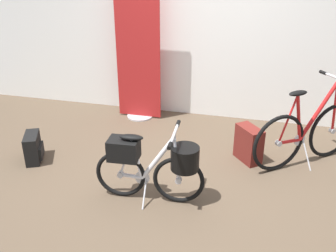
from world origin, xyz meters
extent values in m
plane|color=brown|center=(0.00, 0.00, 0.00)|extent=(6.78, 6.78, 0.00)
cube|color=white|center=(0.00, 1.87, 1.52)|extent=(6.78, 0.10, 3.05)
cylinder|color=#B7B7BC|center=(-0.78, 1.54, 0.01)|extent=(0.36, 0.36, 0.02)
cube|color=#A51E1E|center=(-0.78, 1.54, 0.96)|extent=(0.60, 0.02, 1.88)
torus|color=black|center=(0.18, -0.27, 0.24)|extent=(0.49, 0.07, 0.48)
cylinder|color=#B7B7BC|center=(0.18, -0.27, 0.24)|extent=(0.06, 0.05, 0.06)
torus|color=black|center=(-0.37, -0.31, 0.24)|extent=(0.49, 0.07, 0.48)
cylinder|color=#B7B7BC|center=(-0.37, -0.31, 0.24)|extent=(0.06, 0.05, 0.06)
cylinder|color=silver|center=(-0.27, -0.30, 0.24)|extent=(0.22, 0.05, 0.05)
cylinder|color=silver|center=(-0.01, -0.28, 0.45)|extent=(0.34, 0.06, 0.47)
cylinder|color=silver|center=(-0.21, -0.29, 0.43)|extent=(0.13, 0.04, 0.41)
cylinder|color=silver|center=(-0.27, -0.30, 0.24)|extent=(0.21, 0.04, 0.04)
cylinder|color=silver|center=(0.16, -0.27, 0.46)|extent=(0.07, 0.03, 0.44)
cylinder|color=silver|center=(-0.31, -0.30, 0.44)|extent=(0.14, 0.03, 0.39)
ellipsoid|color=black|center=(-0.25, -0.30, 0.65)|extent=(0.23, 0.10, 0.05)
cylinder|color=#B7B7BC|center=(0.14, -0.27, 0.70)|extent=(0.03, 0.03, 0.04)
cylinder|color=#B7B7BC|center=(0.14, -0.27, 0.72)|extent=(0.05, 0.44, 0.03)
cylinder|color=black|center=(0.15, -0.49, 0.72)|extent=(0.04, 0.09, 0.04)
cylinder|color=black|center=(0.13, -0.05, 0.72)|extent=(0.04, 0.09, 0.04)
cylinder|color=#B7B7BC|center=(-0.16, -0.29, 0.23)|extent=(0.14, 0.02, 0.14)
cylinder|color=#B7B7BC|center=(-0.12, -0.38, 0.11)|extent=(0.03, 0.19, 0.23)
cylinder|color=black|center=(0.24, -0.27, 0.48)|extent=(0.28, 0.28, 0.22)
cube|color=black|center=(-0.33, -0.30, 0.52)|extent=(0.29, 0.22, 0.20)
torus|color=black|center=(1.66, 1.01, 0.32)|extent=(0.53, 0.43, 0.65)
cylinder|color=#B7B7BC|center=(1.66, 1.01, 0.32)|extent=(0.08, 0.08, 0.06)
torus|color=black|center=(1.08, 0.55, 0.32)|extent=(0.53, 0.43, 0.65)
cylinder|color=#B7B7BC|center=(1.08, 0.55, 0.32)|extent=(0.08, 0.08, 0.06)
cylinder|color=red|center=(1.19, 0.64, 0.31)|extent=(0.25, 0.20, 0.05)
cylinder|color=red|center=(1.46, 0.85, 0.61)|extent=(0.37, 0.30, 0.62)
cylinder|color=red|center=(1.25, 0.69, 0.57)|extent=(0.14, 0.12, 0.54)
cylinder|color=red|center=(1.19, 0.64, 0.31)|extent=(0.24, 0.19, 0.04)
cylinder|color=red|center=(1.64, 0.99, 0.61)|extent=(0.09, 0.08, 0.58)
cylinder|color=red|center=(1.14, 0.60, 0.58)|extent=(0.16, 0.13, 0.52)
ellipsoid|color=black|center=(1.21, 0.65, 0.86)|extent=(0.23, 0.21, 0.05)
cylinder|color=black|center=(1.48, 1.14, 0.94)|extent=(0.08, 0.09, 0.04)
cylinder|color=#B7B7BC|center=(1.30, 0.72, 0.31)|extent=(0.12, 0.10, 0.14)
cylinder|color=#B7B7BC|center=(1.40, 0.68, 0.15)|extent=(0.13, 0.16, 0.30)
cube|color=maroon|center=(0.77, 0.68, 0.20)|extent=(0.34, 0.36, 0.41)
cube|color=maroon|center=(0.85, 0.74, 0.14)|extent=(0.17, 0.20, 0.18)
cube|color=black|center=(-1.57, 0.09, 0.16)|extent=(0.27, 0.36, 0.32)
cube|color=black|center=(-1.49, 0.13, 0.11)|extent=(0.12, 0.22, 0.14)
camera|label=1|loc=(0.83, -3.24, 2.25)|focal=41.66mm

